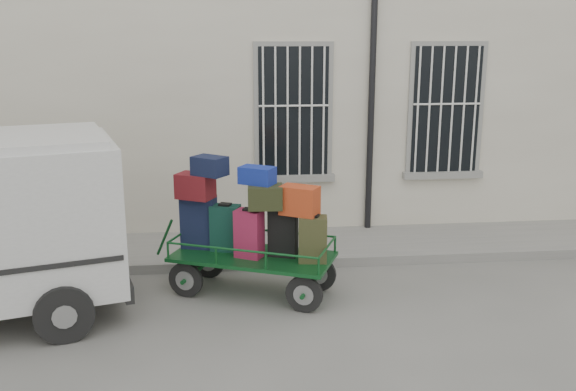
# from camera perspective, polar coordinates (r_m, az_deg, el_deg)

# --- Properties ---
(ground) EXTENTS (80.00, 80.00, 0.00)m
(ground) POSITION_cam_1_polar(r_m,az_deg,el_deg) (8.90, 5.20, -9.48)
(ground) COLOR #61615C
(ground) RESTS_ON ground
(building) EXTENTS (24.00, 5.15, 6.00)m
(building) POSITION_cam_1_polar(r_m,az_deg,el_deg) (13.59, 1.00, 11.89)
(building) COLOR beige
(building) RESTS_ON ground
(sidewalk) EXTENTS (24.00, 1.70, 0.15)m
(sidewalk) POSITION_cam_1_polar(r_m,az_deg,el_deg) (10.89, 3.01, -4.47)
(sidewalk) COLOR slate
(sidewalk) RESTS_ON ground
(luggage_cart) EXTENTS (2.60, 1.79, 1.94)m
(luggage_cart) POSITION_cam_1_polar(r_m,az_deg,el_deg) (8.88, -3.53, -2.88)
(luggage_cart) COLOR black
(luggage_cart) RESTS_ON ground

